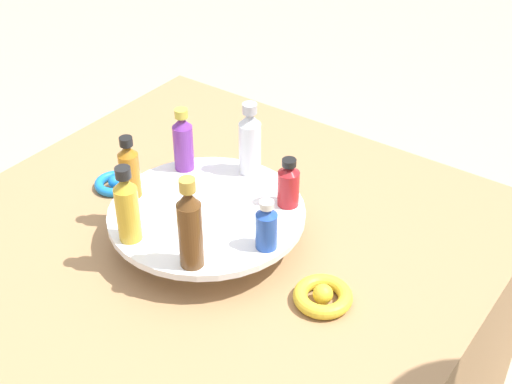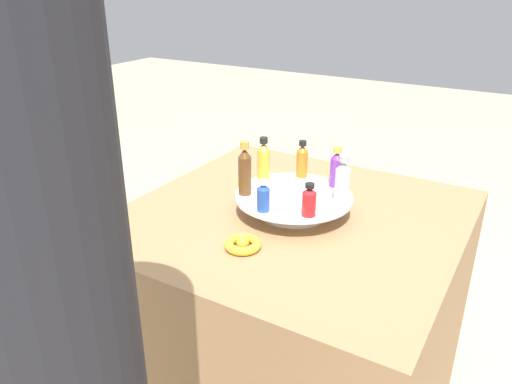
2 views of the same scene
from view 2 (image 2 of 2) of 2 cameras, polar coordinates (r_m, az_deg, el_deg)
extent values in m
cube|color=#9E754C|center=(1.64, 3.84, -15.08)|extent=(0.91, 0.91, 0.80)
cylinder|color=white|center=(1.42, 4.27, -2.30)|extent=(0.19, 0.19, 0.01)
cylinder|color=white|center=(1.41, 4.30, -1.41)|extent=(0.10, 0.10, 0.04)
cylinder|color=white|center=(1.40, 4.33, -0.46)|extent=(0.33, 0.33, 0.01)
cylinder|color=#B21E23|center=(1.27, 6.08, -1.39)|extent=(0.04, 0.04, 0.06)
cone|color=#B21E23|center=(1.25, 6.15, 0.20)|extent=(0.03, 0.03, 0.01)
cylinder|color=black|center=(1.25, 6.18, 0.73)|extent=(0.02, 0.02, 0.01)
cylinder|color=silver|center=(1.34, 9.81, 0.60)|extent=(0.04, 0.04, 0.10)
cone|color=silver|center=(1.32, 9.99, 2.97)|extent=(0.04, 0.04, 0.02)
cylinder|color=#B2B2B7|center=(1.31, 10.05, 3.77)|extent=(0.03, 0.03, 0.02)
cylinder|color=#702D93|center=(1.45, 9.14, 2.22)|extent=(0.04, 0.04, 0.09)
cone|color=#702D93|center=(1.43, 9.27, 4.15)|extent=(0.03, 0.03, 0.02)
cylinder|color=gold|center=(1.43, 9.31, 4.79)|extent=(0.02, 0.02, 0.02)
cylinder|color=#AD6B19|center=(1.51, 5.27, 3.21)|extent=(0.03, 0.03, 0.08)
cone|color=#AD6B19|center=(1.49, 5.34, 4.99)|extent=(0.03, 0.03, 0.02)
cylinder|color=black|center=(1.49, 5.37, 5.58)|extent=(0.02, 0.02, 0.01)
cylinder|color=gold|center=(1.48, 0.87, 3.12)|extent=(0.04, 0.04, 0.09)
cone|color=gold|center=(1.46, 0.88, 5.23)|extent=(0.04, 0.04, 0.02)
cylinder|color=black|center=(1.45, 0.89, 5.93)|extent=(0.02, 0.02, 0.02)
cylinder|color=brown|center=(1.38, -1.29, 1.88)|extent=(0.04, 0.04, 0.11)
cone|color=brown|center=(1.35, -1.31, 4.49)|extent=(0.03, 0.03, 0.02)
cylinder|color=#B79338|center=(1.35, -1.32, 5.37)|extent=(0.02, 0.02, 0.02)
cylinder|color=#234CAD|center=(1.29, 0.84, -0.90)|extent=(0.03, 0.03, 0.06)
cone|color=#234CAD|center=(1.27, 0.85, 0.63)|extent=(0.03, 0.03, 0.01)
cylinder|color=silver|center=(1.27, 0.85, 1.14)|extent=(0.02, 0.02, 0.01)
torus|color=blue|center=(1.61, 8.71, 0.88)|extent=(0.08, 0.08, 0.02)
sphere|color=blue|center=(1.61, 8.72, 0.99)|extent=(0.02, 0.02, 0.02)
torus|color=gold|center=(1.24, -1.52, -6.01)|extent=(0.09, 0.09, 0.02)
sphere|color=gold|center=(1.24, -1.52, -5.83)|extent=(0.03, 0.03, 0.03)
cylinder|color=#232328|center=(0.64, -26.76, -8.92)|extent=(0.28, 0.28, 0.80)
camera|label=1|loc=(1.40, -40.89, 24.16)|focal=50.00mm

